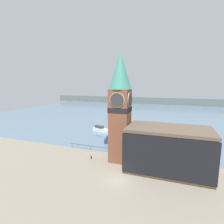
{
  "coord_description": "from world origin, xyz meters",
  "views": [
    {
      "loc": [
        7.71,
        -24.6,
        15.23
      ],
      "look_at": [
        -2.99,
        5.37,
        10.06
      ],
      "focal_mm": 28.0,
      "sensor_mm": 36.0,
      "label": 1
    }
  ],
  "objects_px": {
    "clock_tower": "(120,105)",
    "boat_near": "(114,140)",
    "boat_far": "(102,129)",
    "pier_building": "(168,149)",
    "mooring_bollard_near": "(91,157)"
  },
  "relations": [
    {
      "from": "clock_tower",
      "to": "boat_near",
      "type": "height_order",
      "value": "clock_tower"
    },
    {
      "from": "boat_near",
      "to": "boat_far",
      "type": "relative_size",
      "value": 0.81
    },
    {
      "from": "clock_tower",
      "to": "boat_near",
      "type": "bearing_deg",
      "value": 115.06
    },
    {
      "from": "pier_building",
      "to": "boat_near",
      "type": "xyz_separation_m",
      "value": [
        -13.56,
        10.69,
        -3.2
      ]
    },
    {
      "from": "pier_building",
      "to": "boat_far",
      "type": "height_order",
      "value": "pier_building"
    },
    {
      "from": "pier_building",
      "to": "boat_near",
      "type": "relative_size",
      "value": 2.5
    },
    {
      "from": "clock_tower",
      "to": "boat_far",
      "type": "relative_size",
      "value": 2.97
    },
    {
      "from": "mooring_bollard_near",
      "to": "pier_building",
      "type": "bearing_deg",
      "value": 0.92
    },
    {
      "from": "clock_tower",
      "to": "pier_building",
      "type": "relative_size",
      "value": 1.47
    },
    {
      "from": "clock_tower",
      "to": "mooring_bollard_near",
      "type": "distance_m",
      "value": 12.23
    },
    {
      "from": "boat_far",
      "to": "mooring_bollard_near",
      "type": "bearing_deg",
      "value": -53.12
    },
    {
      "from": "pier_building",
      "to": "boat_near",
      "type": "height_order",
      "value": "pier_building"
    },
    {
      "from": "boat_near",
      "to": "boat_far",
      "type": "bearing_deg",
      "value": 106.07
    },
    {
      "from": "pier_building",
      "to": "boat_near",
      "type": "distance_m",
      "value": 17.56
    },
    {
      "from": "boat_far",
      "to": "mooring_bollard_near",
      "type": "distance_m",
      "value": 20.72
    }
  ]
}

